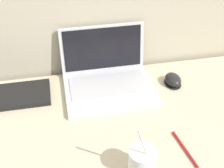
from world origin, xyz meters
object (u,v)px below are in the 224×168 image
(laptop, at_px, (107,77))
(drink_cup, at_px, (142,161))
(computer_mouse, at_px, (173,80))
(pen, at_px, (185,149))
(external_keyboard, at_px, (2,97))

(laptop, bearing_deg, drink_cup, -87.39)
(computer_mouse, bearing_deg, pen, -103.81)
(computer_mouse, height_order, pen, computer_mouse)
(laptop, relative_size, computer_mouse, 3.85)
(external_keyboard, distance_m, pen, 0.71)
(computer_mouse, bearing_deg, laptop, 170.94)
(drink_cup, bearing_deg, laptop, 92.61)
(laptop, relative_size, pen, 2.23)
(external_keyboard, bearing_deg, drink_cup, -44.87)
(computer_mouse, relative_size, external_keyboard, 0.25)
(laptop, height_order, drink_cup, laptop)
(drink_cup, height_order, computer_mouse, drink_cup)
(laptop, relative_size, external_keyboard, 0.94)
(laptop, bearing_deg, external_keyboard, -178.93)
(drink_cup, relative_size, external_keyboard, 0.53)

